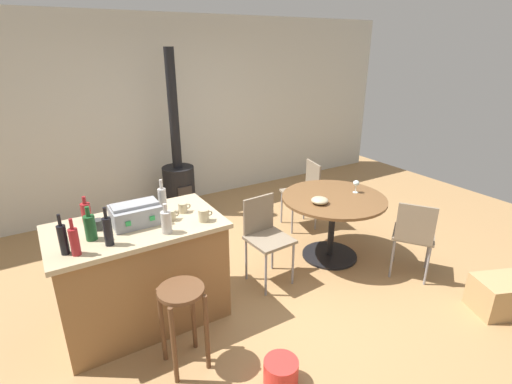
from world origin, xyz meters
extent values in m
plane|color=#A37A4C|center=(0.00, 0.00, 0.00)|extent=(8.80, 8.80, 0.00)
cube|color=beige|center=(0.00, 2.77, 1.35)|extent=(8.00, 0.10, 2.70)
cube|color=olive|center=(-1.17, 0.25, 0.44)|extent=(1.32, 0.74, 0.89)
cube|color=tan|center=(-1.17, 0.25, 0.91)|extent=(1.38, 0.80, 0.04)
cylinder|color=brown|center=(-0.94, -0.32, 0.33)|extent=(0.04, 0.04, 0.65)
cylinder|color=brown|center=(-1.20, -0.32, 0.33)|extent=(0.04, 0.04, 0.65)
cylinder|color=brown|center=(-1.20, -0.57, 0.33)|extent=(0.04, 0.04, 0.65)
cylinder|color=brown|center=(-0.94, -0.57, 0.33)|extent=(0.04, 0.04, 0.65)
cylinder|color=brown|center=(-1.07, -0.44, 0.67)|extent=(0.34, 0.34, 0.03)
cylinder|color=black|center=(0.95, 0.19, 0.01)|extent=(0.63, 0.63, 0.02)
cylinder|color=black|center=(0.95, 0.19, 0.35)|extent=(0.07, 0.07, 0.71)
cylinder|color=brown|center=(0.95, 0.19, 0.72)|extent=(1.14, 1.14, 0.03)
cube|color=#7F705B|center=(1.44, -0.51, 0.46)|extent=(0.56, 0.56, 0.03)
cube|color=#7F705B|center=(1.28, -0.61, 0.66)|extent=(0.23, 0.31, 0.40)
cylinder|color=gray|center=(1.20, -0.46, 0.22)|extent=(0.02, 0.02, 0.44)
cylinder|color=gray|center=(1.40, -0.74, 0.22)|extent=(0.02, 0.02, 0.44)
cylinder|color=gray|center=(1.67, -0.55, 0.22)|extent=(0.02, 0.02, 0.44)
cylinder|color=gray|center=(1.48, -0.27, 0.22)|extent=(0.02, 0.02, 0.44)
cube|color=#7F705B|center=(1.12, 1.01, 0.47)|extent=(0.47, 0.47, 0.03)
cube|color=#7F705B|center=(1.30, 0.98, 0.67)|extent=(0.10, 0.36, 0.40)
cylinder|color=gray|center=(1.25, 0.81, 0.23)|extent=(0.02, 0.02, 0.46)
cylinder|color=gray|center=(1.32, 1.15, 0.23)|extent=(0.02, 0.02, 0.46)
cylinder|color=gray|center=(0.98, 1.21, 0.23)|extent=(0.02, 0.02, 0.46)
cylinder|color=gray|center=(0.91, 0.88, 0.23)|extent=(0.02, 0.02, 0.46)
cube|color=#7F705B|center=(0.07, 0.14, 0.48)|extent=(0.42, 0.42, 0.03)
cube|color=#7F705B|center=(0.06, 0.33, 0.68)|extent=(0.36, 0.05, 0.40)
cylinder|color=gray|center=(0.23, 0.32, 0.23)|extent=(0.02, 0.02, 0.47)
cylinder|color=gray|center=(-0.11, 0.30, 0.23)|extent=(0.02, 0.02, 0.47)
cylinder|color=gray|center=(-0.09, -0.04, 0.23)|extent=(0.02, 0.02, 0.47)
cylinder|color=gray|center=(0.25, -0.02, 0.23)|extent=(0.02, 0.02, 0.47)
cylinder|color=black|center=(-0.08, 2.23, 0.03)|extent=(0.37, 0.37, 0.06)
cylinder|color=black|center=(-0.08, 2.23, 0.38)|extent=(0.44, 0.44, 0.64)
cube|color=#2D2826|center=(-0.08, 2.01, 0.38)|extent=(0.20, 0.02, 0.20)
cylinder|color=black|center=(-0.08, 2.23, 1.49)|extent=(0.13, 0.13, 1.57)
cube|color=gray|center=(-1.16, 0.27, 1.00)|extent=(0.38, 0.27, 0.16)
cube|color=gray|center=(-1.16, 0.27, 1.09)|extent=(0.36, 0.16, 0.02)
cube|color=green|center=(-1.25, 0.13, 1.00)|extent=(0.04, 0.01, 0.04)
cube|color=green|center=(-1.06, 0.13, 1.00)|extent=(0.04, 0.01, 0.04)
cylinder|color=black|center=(-1.72, 0.04, 1.03)|extent=(0.06, 0.06, 0.22)
cylinder|color=black|center=(-1.72, 0.04, 1.19)|extent=(0.02, 0.02, 0.08)
cylinder|color=#B7B2AD|center=(-1.00, -0.02, 1.01)|extent=(0.08, 0.08, 0.18)
cylinder|color=#B7B2AD|center=(-1.00, -0.02, 1.13)|extent=(0.03, 0.03, 0.07)
cylinder|color=#194C23|center=(-1.52, 0.17, 1.02)|extent=(0.08, 0.08, 0.19)
cylinder|color=#194C23|center=(-1.52, 0.17, 1.16)|extent=(0.03, 0.03, 0.07)
cylinder|color=#B7B2AD|center=(-0.89, 0.38, 1.03)|extent=(0.07, 0.07, 0.22)
cylinder|color=#B7B2AD|center=(-0.89, 0.38, 1.18)|extent=(0.03, 0.03, 0.08)
cylinder|color=black|center=(-1.43, 0.01, 1.03)|extent=(0.06, 0.06, 0.22)
cylinder|color=black|center=(-1.43, 0.01, 1.18)|extent=(0.02, 0.02, 0.08)
cylinder|color=maroon|center=(-1.50, 0.52, 1.00)|extent=(0.08, 0.08, 0.16)
cylinder|color=maroon|center=(-1.50, 0.52, 1.11)|extent=(0.03, 0.03, 0.06)
cylinder|color=maroon|center=(-1.65, -0.01, 1.02)|extent=(0.06, 0.06, 0.20)
cylinder|color=maroon|center=(-1.65, -0.01, 1.16)|extent=(0.02, 0.02, 0.08)
cylinder|color=#383838|center=(-1.44, 0.32, 0.97)|extent=(0.09, 0.09, 0.08)
torus|color=#383838|center=(-1.39, 0.32, 0.97)|extent=(0.05, 0.01, 0.05)
cylinder|color=tan|center=(-0.67, 0.02, 0.98)|extent=(0.09, 0.09, 0.10)
torus|color=tan|center=(-0.61, 0.02, 0.98)|extent=(0.05, 0.01, 0.05)
cylinder|color=tan|center=(-0.89, 0.18, 0.97)|extent=(0.07, 0.07, 0.09)
torus|color=tan|center=(-0.84, 0.18, 0.97)|extent=(0.05, 0.01, 0.05)
cylinder|color=tan|center=(-0.75, 0.28, 0.97)|extent=(0.08, 0.08, 0.09)
torus|color=tan|center=(-0.70, 0.28, 0.97)|extent=(0.05, 0.01, 0.05)
cylinder|color=silver|center=(1.25, 0.17, 0.74)|extent=(0.06, 0.06, 0.00)
cylinder|color=silver|center=(1.25, 0.17, 0.78)|extent=(0.01, 0.01, 0.08)
ellipsoid|color=silver|center=(1.25, 0.17, 0.85)|extent=(0.07, 0.07, 0.06)
ellipsoid|color=tan|center=(0.69, 0.14, 0.77)|extent=(0.18, 0.18, 0.07)
cube|color=tan|center=(1.62, -1.35, 0.16)|extent=(0.57, 0.50, 0.32)
cylinder|color=red|center=(-0.56, -0.98, 0.10)|extent=(0.25, 0.25, 0.20)
camera|label=1|loc=(-1.81, -2.67, 2.31)|focal=26.86mm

